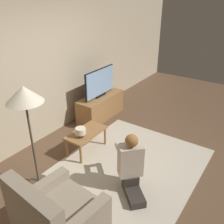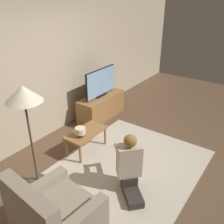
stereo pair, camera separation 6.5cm
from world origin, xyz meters
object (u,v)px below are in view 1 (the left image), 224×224
(armchair, at_px, (58,218))
(person_kneeling, at_px, (131,164))
(coffee_table, at_px, (86,134))
(floor_lamp, at_px, (25,99))
(table_lamp, at_px, (81,132))
(tv, at_px, (100,83))

(armchair, height_order, person_kneeling, person_kneeling)
(coffee_table, distance_m, floor_lamp, 1.50)
(armchair, bearing_deg, table_lamp, -54.06)
(person_kneeling, bearing_deg, floor_lamp, -18.69)
(armchair, xyz_separation_m, person_kneeling, (1.16, -0.30, 0.17))
(tv, height_order, floor_lamp, floor_lamp)
(floor_lamp, height_order, armchair, floor_lamp)
(tv, relative_size, person_kneeling, 1.04)
(table_lamp, bearing_deg, tv, 24.24)
(floor_lamp, xyz_separation_m, table_lamp, (0.89, -0.11, -0.89))
(coffee_table, xyz_separation_m, table_lamp, (-0.17, -0.03, 0.16))
(floor_lamp, distance_m, table_lamp, 1.27)
(armchair, bearing_deg, tv, -57.33)
(tv, height_order, person_kneeling, tv)
(floor_lamp, bearing_deg, tv, 12.63)
(floor_lamp, bearing_deg, coffee_table, -4.60)
(tv, xyz_separation_m, coffee_table, (-1.21, -0.60, -0.50))
(tv, distance_m, armchair, 3.15)
(armchair, bearing_deg, person_kneeling, -99.66)
(coffee_table, bearing_deg, floor_lamp, 175.40)
(tv, bearing_deg, person_kneeling, -132.40)
(table_lamp, bearing_deg, armchair, -149.03)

